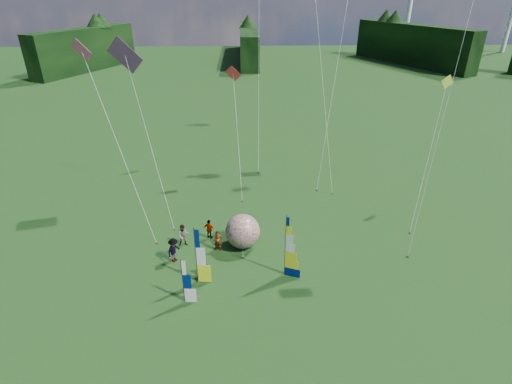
{
  "coord_description": "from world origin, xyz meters",
  "views": [
    {
      "loc": [
        -1.76,
        -17.76,
        16.93
      ],
      "look_at": [
        -1.0,
        4.0,
        5.5
      ],
      "focal_mm": 28.0,
      "sensor_mm": 36.0,
      "label": 1
    }
  ],
  "objects_px": {
    "feather_banner_main": "(285,247)",
    "side_banner_left": "(196,256)",
    "spectator_b": "(184,235)",
    "spectator_c": "(174,250)",
    "side_banner_far": "(183,282)",
    "camp_chair": "(203,272)",
    "spectator_a": "(218,241)",
    "kite_whale": "(324,76)",
    "bol_inflatable": "(243,231)",
    "spectator_d": "(209,229)"
  },
  "relations": [
    {
      "from": "spectator_a",
      "to": "kite_whale",
      "type": "height_order",
      "value": "kite_whale"
    },
    {
      "from": "side_banner_far",
      "to": "spectator_d",
      "type": "height_order",
      "value": "side_banner_far"
    },
    {
      "from": "side_banner_left",
      "to": "camp_chair",
      "type": "bearing_deg",
      "value": 55.02
    },
    {
      "from": "side_banner_left",
      "to": "spectator_b",
      "type": "xyz_separation_m",
      "value": [
        -1.36,
        4.02,
        -1.12
      ]
    },
    {
      "from": "spectator_b",
      "to": "spectator_c",
      "type": "xyz_separation_m",
      "value": [
        -0.43,
        -1.82,
        0.04
      ]
    },
    {
      "from": "feather_banner_main",
      "to": "camp_chair",
      "type": "distance_m",
      "value": 5.54
    },
    {
      "from": "spectator_c",
      "to": "spectator_d",
      "type": "relative_size",
      "value": 1.15
    },
    {
      "from": "side_banner_left",
      "to": "spectator_b",
      "type": "bearing_deg",
      "value": 115.06
    },
    {
      "from": "feather_banner_main",
      "to": "bol_inflatable",
      "type": "distance_m",
      "value": 4.39
    },
    {
      "from": "spectator_b",
      "to": "spectator_d",
      "type": "distance_m",
      "value": 2.0
    },
    {
      "from": "feather_banner_main",
      "to": "spectator_c",
      "type": "distance_m",
      "value": 7.67
    },
    {
      "from": "side_banner_far",
      "to": "side_banner_left",
      "type": "bearing_deg",
      "value": 75.81
    },
    {
      "from": "spectator_b",
      "to": "kite_whale",
      "type": "xyz_separation_m",
      "value": [
        11.93,
        13.34,
        8.42
      ]
    },
    {
      "from": "side_banner_left",
      "to": "camp_chair",
      "type": "distance_m",
      "value": 1.57
    },
    {
      "from": "spectator_c",
      "to": "kite_whale",
      "type": "bearing_deg",
      "value": -10.0
    },
    {
      "from": "spectator_a",
      "to": "camp_chair",
      "type": "height_order",
      "value": "spectator_a"
    },
    {
      "from": "spectator_b",
      "to": "spectator_c",
      "type": "bearing_deg",
      "value": -111.4
    },
    {
      "from": "feather_banner_main",
      "to": "spectator_a",
      "type": "xyz_separation_m",
      "value": [
        -4.43,
        2.85,
        -1.42
      ]
    },
    {
      "from": "camp_chair",
      "to": "kite_whale",
      "type": "bearing_deg",
      "value": 55.28
    },
    {
      "from": "spectator_b",
      "to": "feather_banner_main",
      "type": "bearing_deg",
      "value": -35.3
    },
    {
      "from": "feather_banner_main",
      "to": "spectator_a",
      "type": "height_order",
      "value": "feather_banner_main"
    },
    {
      "from": "spectator_b",
      "to": "spectator_c",
      "type": "height_order",
      "value": "spectator_c"
    },
    {
      "from": "feather_banner_main",
      "to": "kite_whale",
      "type": "xyz_separation_m",
      "value": [
        5.0,
        16.87,
        7.08
      ]
    },
    {
      "from": "spectator_d",
      "to": "kite_whale",
      "type": "relative_size",
      "value": 0.08
    },
    {
      "from": "spectator_b",
      "to": "spectator_d",
      "type": "bearing_deg",
      "value": 17.89
    },
    {
      "from": "side_banner_far",
      "to": "spectator_c",
      "type": "distance_m",
      "value": 4.22
    },
    {
      "from": "feather_banner_main",
      "to": "side_banner_left",
      "type": "height_order",
      "value": "feather_banner_main"
    },
    {
      "from": "feather_banner_main",
      "to": "spectator_b",
      "type": "height_order",
      "value": "feather_banner_main"
    },
    {
      "from": "spectator_b",
      "to": "spectator_d",
      "type": "height_order",
      "value": "spectator_b"
    },
    {
      "from": "side_banner_left",
      "to": "spectator_a",
      "type": "height_order",
      "value": "side_banner_left"
    },
    {
      "from": "spectator_b",
      "to": "side_banner_left",
      "type": "bearing_deg",
      "value": -79.53
    },
    {
      "from": "bol_inflatable",
      "to": "kite_whale",
      "type": "xyz_separation_m",
      "value": [
        7.68,
        13.53,
        8.04
      ]
    },
    {
      "from": "side_banner_far",
      "to": "kite_whale",
      "type": "distance_m",
      "value": 23.51
    },
    {
      "from": "spectator_a",
      "to": "camp_chair",
      "type": "distance_m",
      "value": 3.11
    },
    {
      "from": "side_banner_left",
      "to": "feather_banner_main",
      "type": "bearing_deg",
      "value": 11.26
    },
    {
      "from": "feather_banner_main",
      "to": "spectator_d",
      "type": "relative_size",
      "value": 2.83
    },
    {
      "from": "side_banner_far",
      "to": "spectator_a",
      "type": "bearing_deg",
      "value": 75.77
    },
    {
      "from": "spectator_a",
      "to": "spectator_b",
      "type": "distance_m",
      "value": 2.59
    },
    {
      "from": "spectator_d",
      "to": "spectator_c",
      "type": "bearing_deg",
      "value": 75.7
    },
    {
      "from": "spectator_c",
      "to": "spectator_d",
      "type": "bearing_deg",
      "value": -10.15
    },
    {
      "from": "side_banner_far",
      "to": "kite_whale",
      "type": "bearing_deg",
      "value": 64.33
    },
    {
      "from": "feather_banner_main",
      "to": "spectator_d",
      "type": "bearing_deg",
      "value": 161.22
    },
    {
      "from": "spectator_a",
      "to": "kite_whale",
      "type": "xyz_separation_m",
      "value": [
        9.43,
        14.02,
        8.5
      ]
    },
    {
      "from": "feather_banner_main",
      "to": "spectator_d",
      "type": "height_order",
      "value": "feather_banner_main"
    },
    {
      "from": "bol_inflatable",
      "to": "spectator_d",
      "type": "distance_m",
      "value": 2.72
    },
    {
      "from": "feather_banner_main",
      "to": "camp_chair",
      "type": "bearing_deg",
      "value": -156.72
    },
    {
      "from": "camp_chair",
      "to": "kite_whale",
      "type": "relative_size",
      "value": 0.05
    },
    {
      "from": "side_banner_left",
      "to": "spectator_d",
      "type": "bearing_deg",
      "value": 91.34
    },
    {
      "from": "bol_inflatable",
      "to": "spectator_b",
      "type": "xyz_separation_m",
      "value": [
        -4.25,
        0.19,
        -0.38
      ]
    },
    {
      "from": "feather_banner_main",
      "to": "camp_chair",
      "type": "relative_size",
      "value": 4.53
    }
  ]
}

